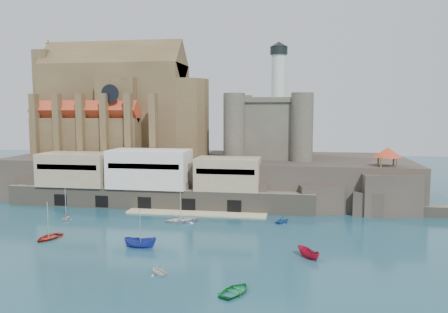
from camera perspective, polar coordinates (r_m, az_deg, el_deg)
ground at (r=77.47m, az=-8.20°, el=-10.43°), size 300.00×300.00×0.00m
promontory at (r=113.75m, az=-2.32°, el=-2.54°), size 100.00×36.00×10.00m
quay at (r=100.68m, az=-9.81°, el=-3.09°), size 70.00×12.00×13.05m
church at (r=121.97m, az=-13.25°, el=5.99°), size 47.00×25.93×30.51m
castle_keep at (r=112.07m, az=6.02°, el=4.18°), size 21.20×21.20×29.30m
rock_outcrop at (r=100.07m, az=20.42°, el=-4.63°), size 14.50×10.50×8.70m
pavilion at (r=99.05m, az=20.59°, el=0.35°), size 6.40×6.40×5.40m
boat_0 at (r=81.75m, az=-21.92°, el=-9.93°), size 3.97×1.95×5.35m
boat_1 at (r=61.24m, az=-8.53°, el=-14.97°), size 3.06×3.11×3.14m
boat_2 at (r=72.74m, az=-10.85°, el=-11.58°), size 2.09×2.03×5.39m
boat_3 at (r=55.15m, az=1.50°, el=-17.34°), size 3.85×2.55×5.24m
boat_4 at (r=93.95m, az=-19.92°, el=-7.80°), size 2.64×1.78×2.88m
boat_5 at (r=68.08m, az=10.90°, el=-12.82°), size 2.38×2.39×4.45m
boat_6 at (r=87.40m, az=-5.70°, el=-8.49°), size 3.14×4.70×6.39m
boat_7 at (r=86.75m, az=7.53°, el=-8.63°), size 3.26×3.34×3.36m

